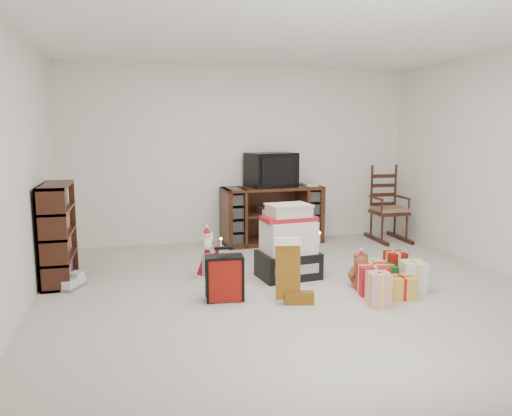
% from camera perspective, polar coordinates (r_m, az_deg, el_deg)
% --- Properties ---
extents(room, '(5.01, 5.01, 2.51)m').
position_cam_1_polar(room, '(4.82, 4.59, 4.51)').
color(room, beige).
rests_on(room, ground).
extents(tv_stand, '(1.45, 0.60, 0.81)m').
position_cam_1_polar(tv_stand, '(7.14, 1.86, -0.80)').
color(tv_stand, '#401C12').
rests_on(tv_stand, floor).
extents(bookshelf, '(0.29, 0.86, 1.05)m').
position_cam_1_polar(bookshelf, '(5.74, -21.69, -2.86)').
color(bookshelf, '#351B0E').
rests_on(bookshelf, floor).
extents(rocking_chair, '(0.47, 0.76, 1.14)m').
position_cam_1_polar(rocking_chair, '(7.61, 14.76, -0.61)').
color(rocking_chair, '#351B0E').
rests_on(rocking_chair, floor).
extents(gift_pile, '(0.69, 0.54, 0.80)m').
position_cam_1_polar(gift_pile, '(5.50, 3.72, -4.40)').
color(gift_pile, black).
rests_on(gift_pile, floor).
extents(red_suitcase, '(0.35, 0.20, 0.51)m').
position_cam_1_polar(red_suitcase, '(4.80, -3.62, -7.99)').
color(red_suitcase, maroon).
rests_on(red_suitcase, floor).
extents(stocking, '(0.31, 0.19, 0.63)m').
position_cam_1_polar(stocking, '(4.72, 3.66, -7.10)').
color(stocking, '#0C6C15').
rests_on(stocking, floor).
extents(teddy_bear, '(0.23, 0.20, 0.34)m').
position_cam_1_polar(teddy_bear, '(5.36, 11.80, -7.13)').
color(teddy_bear, brown).
rests_on(teddy_bear, floor).
extents(santa_figurine, '(0.32, 0.30, 0.65)m').
position_cam_1_polar(santa_figurine, '(5.58, 5.25, -5.29)').
color(santa_figurine, maroon).
rests_on(santa_figurine, floor).
extents(mrs_claus_figurine, '(0.28, 0.26, 0.57)m').
position_cam_1_polar(mrs_claus_figurine, '(5.57, -5.59, -5.66)').
color(mrs_claus_figurine, maroon).
rests_on(mrs_claus_figurine, floor).
extents(sneaker_pair, '(0.40, 0.34, 0.11)m').
position_cam_1_polar(sneaker_pair, '(5.55, -21.17, -8.03)').
color(sneaker_pair, silver).
rests_on(sneaker_pair, floor).
extents(gift_cluster, '(0.73, 1.07, 0.25)m').
position_cam_1_polar(gift_cluster, '(5.30, 14.73, -7.73)').
color(gift_cluster, '#B01421').
rests_on(gift_cluster, floor).
extents(crt_television, '(0.75, 0.62, 0.48)m').
position_cam_1_polar(crt_television, '(7.08, 1.75, 4.38)').
color(crt_television, black).
rests_on(crt_television, tv_stand).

